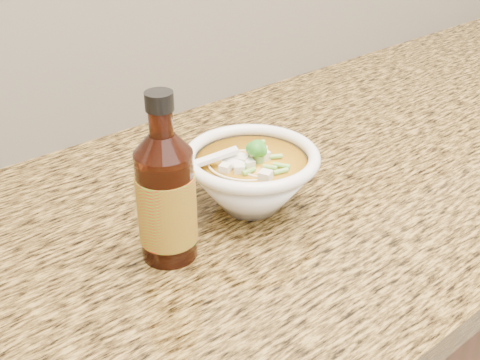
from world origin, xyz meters
TOP-DOWN VIEW (x-y plane):
  - counter_slab at (0.00, 1.68)m, footprint 4.00×0.68m
  - soup_bowl at (-0.18, 1.66)m, footprint 0.20×0.18m
  - hot_sauce_bottle at (-0.33, 1.63)m, footprint 0.09×0.09m

SIDE VIEW (x-z plane):
  - counter_slab at x=0.00m, z-range 0.86..0.90m
  - soup_bowl at x=-0.18m, z-range 0.89..0.99m
  - hot_sauce_bottle at x=-0.33m, z-range 0.87..1.09m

